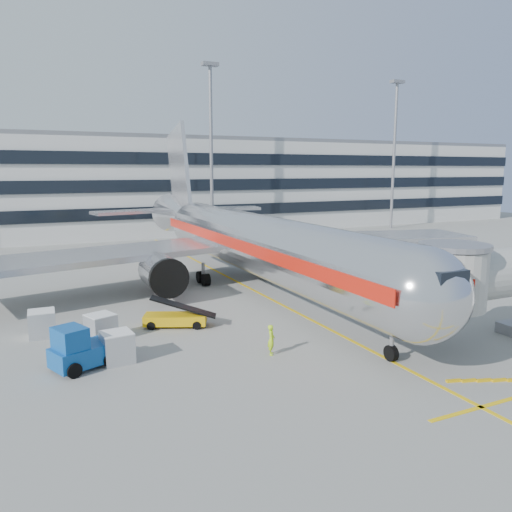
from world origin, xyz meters
name	(u,v)px	position (x,y,z in m)	size (l,w,h in m)	color
ground	(314,321)	(0.00, 0.00, 0.00)	(180.00, 180.00, 0.00)	gray
lead_in_line	(253,290)	(0.00, 10.00, 0.01)	(0.25, 70.00, 0.01)	yellow
stop_bar	(481,407)	(0.00, -14.00, 0.01)	(6.00, 0.25, 0.01)	yellow
main_jet	(245,240)	(0.00, 11.72, 4.23)	(50.95, 48.70, 16.06)	silver
terminal	(135,185)	(0.00, 57.95, 7.80)	(150.00, 24.25, 15.60)	silver
light_mast_centre	(211,138)	(8.00, 42.00, 14.88)	(2.40, 1.20, 25.45)	gray
light_mast_east	(395,143)	(42.00, 42.00, 14.88)	(2.40, 1.20, 25.45)	gray
belt_loader	(175,318)	(-9.01, 2.97, 0.59)	(4.37, 3.03, 2.07)	#D7A509
baggage_tug	(79,350)	(-15.57, -1.91, 1.03)	(3.62, 2.95, 2.37)	#0D4691
cargo_container_left	(101,327)	(-13.90, 2.26, 0.82)	(1.99, 1.99, 1.64)	silver
cargo_container_right	(42,324)	(-17.14, 4.54, 0.84)	(1.62, 1.62, 1.67)	silver
cargo_container_front	(117,347)	(-13.62, -1.77, 0.85)	(1.74, 1.74, 1.69)	silver
ramp_worker	(271,340)	(-5.51, -4.34, 0.87)	(0.64, 0.42, 1.75)	#B2E918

